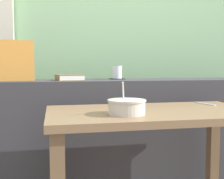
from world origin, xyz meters
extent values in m
cube|color=#8EBC89|center=(0.00, 1.14, 1.40)|extent=(4.80, 0.08, 2.80)
cube|color=#38383D|center=(0.00, 0.55, 0.41)|extent=(2.80, 0.40, 0.82)
cube|color=brown|center=(-0.44, 0.20, 0.33)|extent=(0.06, 0.06, 0.65)
cube|color=brown|center=(0.54, 0.20, 0.33)|extent=(0.06, 0.06, 0.65)
cube|color=#846647|center=(0.05, -0.04, 0.67)|extent=(1.08, 0.57, 0.03)
cube|color=black|center=(0.01, 0.61, 0.82)|extent=(0.10, 0.10, 0.00)
cylinder|color=white|center=(0.01, 0.61, 0.87)|extent=(0.07, 0.07, 0.09)
cylinder|color=gold|center=(0.01, 0.61, 0.86)|extent=(0.06, 0.06, 0.07)
cube|color=brown|center=(-0.34, 0.51, 0.82)|extent=(0.20, 0.16, 0.00)
cube|color=silver|center=(-0.34, 0.51, 0.84)|extent=(0.19, 0.16, 0.03)
cube|color=brown|center=(-0.34, 0.51, 0.85)|extent=(0.20, 0.16, 0.00)
cube|color=brown|center=(-0.42, 0.49, 0.84)|extent=(0.03, 0.13, 0.04)
cube|color=#D18938|center=(-0.73, 0.55, 0.95)|extent=(0.34, 0.18, 0.26)
cylinder|color=beige|center=(-0.11, -0.14, 0.72)|extent=(0.17, 0.17, 0.07)
cylinder|color=beige|center=(-0.11, -0.14, 0.75)|extent=(0.18, 0.18, 0.01)
cylinder|color=tan|center=(-0.11, -0.14, 0.72)|extent=(0.15, 0.15, 0.05)
cylinder|color=silver|center=(-0.12, -0.11, 0.78)|extent=(0.04, 0.12, 0.13)
ellipsoid|color=silver|center=(-0.12, -0.09, 0.73)|extent=(0.03, 0.05, 0.01)
cube|color=silver|center=(0.44, 0.12, 0.69)|extent=(0.05, 0.17, 0.01)
camera|label=1|loc=(-0.45, -1.45, 0.91)|focal=46.44mm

